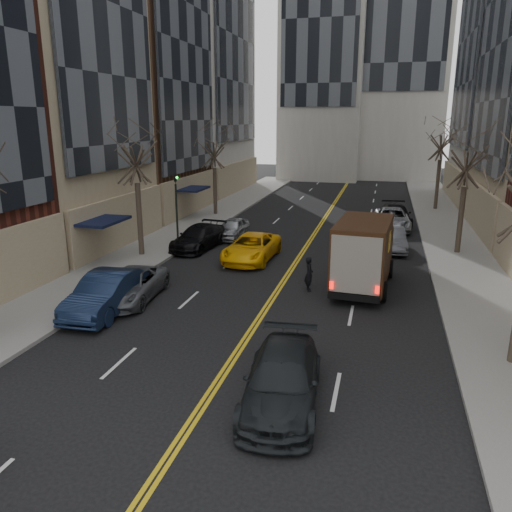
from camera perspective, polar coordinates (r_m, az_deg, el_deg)
The scene contains 19 objects.
sidewalk_left at distance 35.63m, azimuth -8.09°, elevation 3.01°, with size 4.00×66.00×0.15m, color slate.
sidewalk_right at distance 33.29m, azimuth 21.91°, elevation 1.15°, with size 4.00×66.00×0.15m, color slate.
streetwall_left at distance 42.31m, azimuth -16.91°, elevation 25.61°, with size 14.00×49.50×36.00m.
tree_lf_mid at distance 28.42m, azimuth -13.71°, elevation 12.89°, with size 3.20×3.20×8.91m.
tree_lf_far at distance 40.38m, azimuth -4.83°, elevation 13.08°, with size 3.20×3.20×8.12m.
tree_rt_mid at distance 30.44m, azimuth 23.14°, elevation 11.44°, with size 3.20×3.20×8.32m.
tree_rt_far at distance 45.32m, azimuth 20.56°, elevation 13.35°, with size 3.20×3.20×9.11m.
traffic_signal at distance 29.98m, azimuth -9.08°, elevation 5.97°, with size 0.29×0.26×4.70m.
ups_truck at distance 23.51m, azimuth 12.22°, elevation 0.29°, with size 2.79×6.13×3.27m.
observer_sedan at distance 14.14m, azimuth 3.01°, elevation -13.96°, with size 2.45×5.11×1.44m.
taxi at distance 27.77m, azimuth -0.51°, elevation 0.97°, with size 2.37×5.15×1.43m, color #FAB70A.
pedestrian at distance 22.91m, azimuth 6.08°, elevation -2.05°, with size 0.59×0.38×1.61m, color black.
parked_lf_b at distance 21.19m, azimuth -16.72°, elevation -4.08°, with size 1.72×4.92×1.62m, color #101C35.
parked_lf_c at distance 22.36m, azimuth -14.15°, elevation -3.29°, with size 2.17×4.71×1.31m, color #515459.
parked_lf_d at distance 30.43m, azimuth -6.59°, elevation 2.14°, with size 1.97×4.84×1.41m, color black.
parked_lf_e at distance 33.01m, azimuth -2.71°, elevation 3.19°, with size 1.54×3.84×1.31m, color #989B9F.
parked_rt_a at distance 30.92m, azimuth 15.28°, elevation 1.84°, with size 1.42×4.09×1.35m, color #4F5157.
parked_rt_b at distance 36.80m, azimuth 15.25°, elevation 4.09°, with size 2.49×5.40×1.50m, color #B0B3B8.
parked_rt_c at distance 38.63m, azimuth 15.66°, elevation 4.57°, with size 2.09×5.14×1.49m, color black.
Camera 1 is at (4.48, -5.10, 7.66)m, focal length 35.00 mm.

